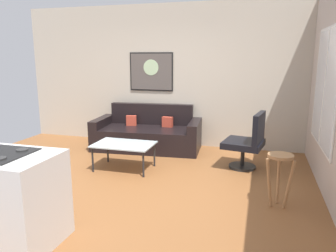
{
  "coord_description": "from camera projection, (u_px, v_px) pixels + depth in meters",
  "views": [
    {
      "loc": [
        1.76,
        -3.95,
        1.78
      ],
      "look_at": [
        0.36,
        0.9,
        0.7
      ],
      "focal_mm": 34.78,
      "sensor_mm": 36.0,
      "label": 1
    }
  ],
  "objects": [
    {
      "name": "window",
      "position": [
        325.0,
        88.0,
        4.42
      ],
      "size": [
        0.03,
        1.63,
        1.64
      ],
      "color": "silver"
    },
    {
      "name": "back_wall",
      "position": [
        172.0,
        76.0,
        6.54
      ],
      "size": [
        6.4,
        0.05,
        2.8
      ],
      "primitive_type": "cube",
      "color": "#BBB09D",
      "rests_on": "ground"
    },
    {
      "name": "armchair",
      "position": [
        248.0,
        141.0,
        5.19
      ],
      "size": [
        0.69,
        0.71,
        0.92
      ],
      "color": "black",
      "rests_on": "ground"
    },
    {
      "name": "bar_stool",
      "position": [
        280.0,
        167.0,
        3.85
      ],
      "size": [
        0.35,
        0.34,
        0.65
      ],
      "color": "#A47448",
      "rests_on": "ground"
    },
    {
      "name": "couch",
      "position": [
        148.0,
        134.0,
        6.4
      ],
      "size": [
        2.12,
        1.11,
        0.84
      ],
      "color": "black",
      "rests_on": "ground"
    },
    {
      "name": "wall_painting",
      "position": [
        151.0,
        72.0,
        6.6
      ],
      "size": [
        0.92,
        0.03,
        0.77
      ],
      "color": "black"
    },
    {
      "name": "ground",
      "position": [
        126.0,
        187.0,
        4.56
      ],
      "size": [
        6.4,
        6.4,
        0.04
      ],
      "primitive_type": "cube",
      "color": "brown"
    },
    {
      "name": "coffee_table",
      "position": [
        124.0,
        146.0,
        5.18
      ],
      "size": [
        0.94,
        0.62,
        0.42
      ],
      "color": "silver",
      "rests_on": "ground"
    }
  ]
}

